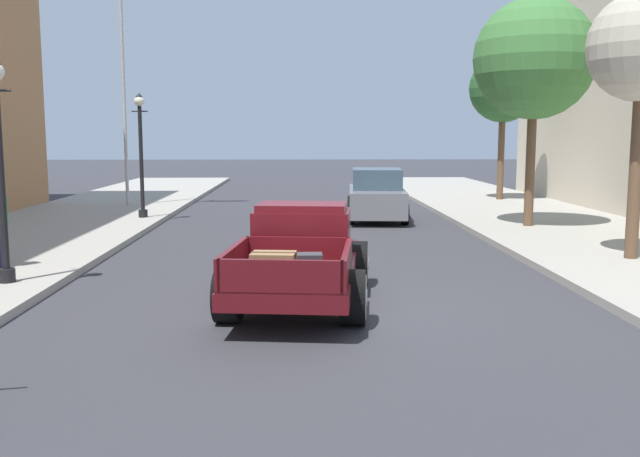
# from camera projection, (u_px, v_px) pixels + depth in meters

# --- Properties ---
(ground_plane) EXTENTS (140.00, 140.00, 0.00)m
(ground_plane) POSITION_uv_depth(u_px,v_px,m) (316.00, 305.00, 11.08)
(ground_plane) COLOR #333338
(hotrod_truck_maroon) EXTENTS (2.53, 5.06, 1.58)m
(hotrod_truck_maroon) POSITION_uv_depth(u_px,v_px,m) (302.00, 253.00, 11.46)
(hotrod_truck_maroon) COLOR #510F14
(hotrod_truck_maroon) RESTS_ON ground
(car_background_grey) EXTENTS (2.11, 4.42, 1.65)m
(car_background_grey) POSITION_uv_depth(u_px,v_px,m) (376.00, 196.00, 22.32)
(car_background_grey) COLOR slate
(car_background_grey) RESTS_ON ground
(street_lamp_near) EXTENTS (0.50, 0.32, 3.85)m
(street_lamp_near) POSITION_uv_depth(u_px,v_px,m) (0.00, 153.00, 11.79)
(street_lamp_near) COLOR black
(street_lamp_near) RESTS_ON sidewalk_left
(street_lamp_far) EXTENTS (0.50, 0.32, 3.85)m
(street_lamp_far) POSITION_uv_depth(u_px,v_px,m) (141.00, 146.00, 21.49)
(street_lamp_far) COLOR black
(street_lamp_far) RESTS_ON sidewalk_left
(flagpole) EXTENTS (1.74, 0.16, 9.16)m
(flagpole) POSITION_uv_depth(u_px,v_px,m) (129.00, 49.00, 24.88)
(flagpole) COLOR #B2B2B7
(flagpole) RESTS_ON sidewalk_left
(street_tree_second) EXTENTS (3.35, 3.35, 6.33)m
(street_tree_second) POSITION_uv_depth(u_px,v_px,m) (535.00, 59.00, 19.14)
(street_tree_second) COLOR brown
(street_tree_second) RESTS_ON sidewalk_right
(street_tree_third) EXTENTS (2.67, 2.67, 5.74)m
(street_tree_third) POSITION_uv_depth(u_px,v_px,m) (503.00, 89.00, 27.46)
(street_tree_third) COLOR brown
(street_tree_third) RESTS_ON sidewalk_right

